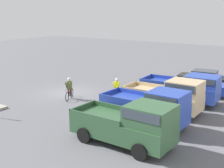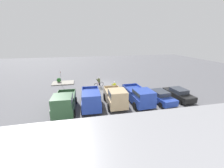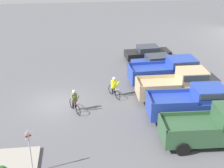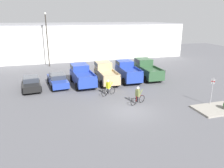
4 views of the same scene
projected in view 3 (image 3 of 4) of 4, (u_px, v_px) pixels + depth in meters
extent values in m
plane|color=#56565B|center=(58.00, 104.00, 22.66)|extent=(80.00, 80.00, 0.00)
cube|color=black|center=(148.00, 54.00, 30.63)|extent=(2.10, 4.54, 0.67)
cube|color=#2D333D|center=(148.00, 49.00, 30.38)|extent=(1.72, 2.11, 0.49)
cylinder|color=black|center=(158.00, 53.00, 31.77)|extent=(0.23, 0.63, 0.61)
cylinder|color=black|center=(164.00, 59.00, 30.23)|extent=(0.23, 0.63, 0.61)
cylinder|color=black|center=(131.00, 55.00, 31.27)|extent=(0.23, 0.63, 0.61)
cylinder|color=black|center=(136.00, 61.00, 29.72)|extent=(0.23, 0.63, 0.61)
cube|color=#233D9E|center=(158.00, 64.00, 28.13)|extent=(2.22, 4.74, 0.68)
cube|color=#2D333D|center=(158.00, 58.00, 27.88)|extent=(1.79, 2.22, 0.49)
cylinder|color=black|center=(169.00, 62.00, 29.32)|extent=(0.25, 0.67, 0.65)
cylinder|color=black|center=(176.00, 69.00, 27.76)|extent=(0.25, 0.67, 0.65)
cylinder|color=black|center=(139.00, 65.00, 28.74)|extent=(0.25, 0.67, 0.65)
cylinder|color=black|center=(145.00, 72.00, 27.18)|extent=(0.25, 0.67, 0.65)
cube|color=#233D9E|center=(162.00, 74.00, 25.46)|extent=(2.34, 5.51, 0.98)
cube|color=#233D9E|center=(182.00, 63.00, 25.34)|extent=(2.01, 2.26, 0.76)
cube|color=#333D47|center=(182.00, 61.00, 25.27)|extent=(2.06, 2.09, 0.33)
cube|color=#233D9E|center=(146.00, 63.00, 25.92)|extent=(0.25, 3.24, 0.25)
cube|color=#233D9E|center=(153.00, 72.00, 24.15)|extent=(0.25, 3.24, 0.25)
cube|color=#233D9E|center=(130.00, 69.00, 24.80)|extent=(2.06, 0.19, 0.25)
cylinder|color=black|center=(177.00, 73.00, 26.82)|extent=(0.26, 0.87, 0.86)
cylinder|color=black|center=(186.00, 82.00, 24.98)|extent=(0.26, 0.87, 0.86)
cylinder|color=black|center=(139.00, 75.00, 26.32)|extent=(0.26, 0.87, 0.86)
cylinder|color=black|center=(145.00, 85.00, 24.48)|extent=(0.26, 0.87, 0.86)
cube|color=tan|center=(171.00, 89.00, 22.93)|extent=(1.99, 5.05, 0.94)
cube|color=tan|center=(192.00, 76.00, 22.68)|extent=(1.81, 2.03, 0.96)
cube|color=#333D47|center=(192.00, 73.00, 22.59)|extent=(1.86, 1.87, 0.42)
cube|color=tan|center=(155.00, 77.00, 23.43)|extent=(0.11, 3.02, 0.25)
cube|color=tan|center=(161.00, 87.00, 21.75)|extent=(0.11, 3.02, 0.25)
cube|color=tan|center=(138.00, 83.00, 22.44)|extent=(1.95, 0.10, 0.25)
cylinder|color=black|center=(187.00, 87.00, 24.14)|extent=(0.23, 0.87, 0.87)
cylinder|color=black|center=(195.00, 99.00, 22.39)|extent=(0.23, 0.87, 0.87)
cylinder|color=black|center=(147.00, 89.00, 23.84)|extent=(0.23, 0.87, 0.87)
cylinder|color=black|center=(153.00, 101.00, 22.09)|extent=(0.23, 0.87, 0.87)
cube|color=#233D9E|center=(185.00, 106.00, 20.40)|extent=(2.18, 5.01, 1.09)
cube|color=#233D9E|center=(209.00, 93.00, 20.11)|extent=(1.91, 2.04, 0.78)
cube|color=#333D47|center=(210.00, 90.00, 20.04)|extent=(1.97, 1.89, 0.34)
cube|color=#233D9E|center=(168.00, 91.00, 20.92)|extent=(0.19, 2.96, 0.25)
cube|color=#233D9E|center=(175.00, 105.00, 19.18)|extent=(0.19, 2.96, 0.25)
cube|color=#233D9E|center=(149.00, 98.00, 19.95)|extent=(2.00, 0.15, 0.25)
cylinder|color=black|center=(202.00, 105.00, 21.62)|extent=(0.25, 0.86, 0.86)
cylinder|color=black|center=(213.00, 120.00, 19.82)|extent=(0.25, 0.86, 0.86)
cylinder|color=black|center=(159.00, 106.00, 21.41)|extent=(0.25, 0.86, 0.86)
cylinder|color=black|center=(165.00, 122.00, 19.60)|extent=(0.25, 0.86, 0.86)
cube|color=#2D5133|center=(206.00, 131.00, 17.94)|extent=(2.22, 5.29, 0.97)
cube|color=#2D5133|center=(184.00, 114.00, 18.50)|extent=(0.19, 3.13, 0.25)
cube|color=#2D5133|center=(195.00, 132.00, 16.73)|extent=(0.19, 3.13, 0.25)
cube|color=#2D5133|center=(163.00, 124.00, 17.50)|extent=(2.04, 0.15, 0.25)
cylinder|color=black|center=(173.00, 129.00, 18.94)|extent=(0.25, 0.81, 0.80)
cylinder|color=black|center=(183.00, 149.00, 17.09)|extent=(0.25, 0.81, 0.80)
torus|color=black|center=(78.00, 110.00, 21.09)|extent=(0.68, 0.33, 0.72)
torus|color=black|center=(72.00, 104.00, 21.95)|extent=(0.68, 0.33, 0.72)
cylinder|color=maroon|center=(75.00, 105.00, 21.45)|extent=(0.53, 0.26, 0.38)
cylinder|color=maroon|center=(75.00, 102.00, 21.36)|extent=(0.56, 0.27, 0.04)
cylinder|color=maroon|center=(74.00, 104.00, 21.60)|extent=(0.05, 0.05, 0.35)
cylinder|color=maroon|center=(77.00, 104.00, 21.03)|extent=(0.20, 0.43, 0.02)
cylinder|color=black|center=(75.00, 104.00, 21.59)|extent=(0.16, 0.16, 0.53)
cylinder|color=black|center=(73.00, 105.00, 21.51)|extent=(0.16, 0.16, 0.53)
cube|color=#5B6638|center=(74.00, 98.00, 21.26)|extent=(0.36, 0.43, 0.62)
cylinder|color=#5B6638|center=(78.00, 98.00, 21.17)|extent=(0.53, 0.29, 0.68)
cylinder|color=#5B6638|center=(73.00, 99.00, 21.02)|extent=(0.53, 0.29, 0.68)
sphere|color=tan|center=(74.00, 92.00, 21.07)|extent=(0.21, 0.21, 0.21)
sphere|color=silver|center=(74.00, 92.00, 21.05)|extent=(0.23, 0.23, 0.23)
torus|color=black|center=(118.00, 95.00, 23.15)|extent=(0.68, 0.33, 0.72)
torus|color=black|center=(111.00, 90.00, 23.96)|extent=(0.68, 0.33, 0.72)
cylinder|color=white|center=(114.00, 90.00, 23.48)|extent=(0.51, 0.25, 0.38)
cylinder|color=white|center=(114.00, 88.00, 23.40)|extent=(0.53, 0.26, 0.04)
cylinder|color=white|center=(113.00, 90.00, 23.62)|extent=(0.05, 0.05, 0.35)
cylinder|color=white|center=(117.00, 90.00, 23.08)|extent=(0.20, 0.43, 0.02)
cylinder|color=black|center=(115.00, 90.00, 23.62)|extent=(0.16, 0.16, 0.53)
cylinder|color=black|center=(112.00, 91.00, 23.54)|extent=(0.16, 0.16, 0.53)
cube|color=yellow|center=(114.00, 84.00, 23.30)|extent=(0.36, 0.43, 0.59)
cylinder|color=yellow|center=(117.00, 84.00, 23.22)|extent=(0.50, 0.28, 0.64)
cylinder|color=yellow|center=(113.00, 85.00, 23.06)|extent=(0.50, 0.28, 0.64)
sphere|color=tan|center=(114.00, 79.00, 23.11)|extent=(0.21, 0.21, 0.21)
sphere|color=silver|center=(114.00, 79.00, 23.09)|extent=(0.23, 0.23, 0.23)
cylinder|color=#9E9EA3|center=(30.00, 152.00, 15.46)|extent=(0.06, 0.06, 2.55)
cube|color=white|center=(28.00, 136.00, 15.06)|extent=(0.17, 0.27, 0.45)
cube|color=red|center=(28.00, 136.00, 15.06)|extent=(0.17, 0.27, 0.10)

